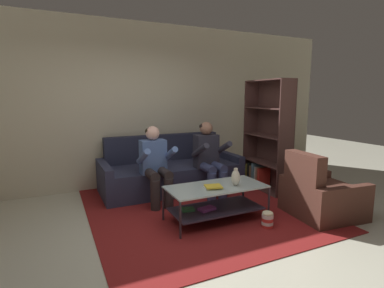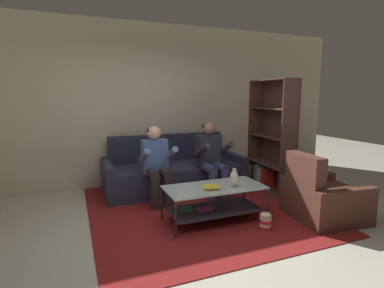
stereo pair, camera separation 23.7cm
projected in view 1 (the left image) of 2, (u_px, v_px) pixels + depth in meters
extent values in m
plane|color=beige|center=(191.00, 240.00, 3.40)|extent=(16.80, 16.80, 0.00)
cube|color=beige|center=(133.00, 105.00, 5.37)|extent=(8.40, 0.12, 2.90)
cube|color=#2D3049|center=(171.00, 177.00, 5.20)|extent=(2.12, 0.99, 0.45)
cube|color=#26293E|center=(163.00, 147.00, 5.49)|extent=(2.12, 0.18, 0.47)
cube|color=#2D3049|center=(105.00, 181.00, 4.72)|extent=(0.13, 0.99, 0.57)
cube|color=#2D3049|center=(227.00, 167.00, 5.66)|extent=(0.13, 0.99, 0.57)
cylinder|color=#2F2727|center=(155.00, 195.00, 4.25)|extent=(0.14, 0.14, 0.45)
cylinder|color=#2F2727|center=(169.00, 193.00, 4.33)|extent=(0.14, 0.14, 0.45)
cylinder|color=#2F2727|center=(151.00, 174.00, 4.36)|extent=(0.14, 0.42, 0.14)
cylinder|color=#2F2727|center=(164.00, 173.00, 4.45)|extent=(0.14, 0.42, 0.14)
cube|color=#526FAD|center=(153.00, 157.00, 4.56)|extent=(0.38, 0.22, 0.51)
cylinder|color=#526FAD|center=(143.00, 157.00, 4.30)|extent=(0.09, 0.49, 0.31)
cylinder|color=#526FAD|center=(170.00, 154.00, 4.47)|extent=(0.09, 0.49, 0.31)
sphere|color=beige|center=(153.00, 133.00, 4.50)|extent=(0.21, 0.21, 0.21)
ellipsoid|color=black|center=(152.00, 131.00, 4.51)|extent=(0.21, 0.21, 0.13)
cylinder|color=#39406A|center=(212.00, 187.00, 4.63)|extent=(0.14, 0.14, 0.45)
cylinder|color=#39406A|center=(223.00, 185.00, 4.71)|extent=(0.14, 0.14, 0.45)
cylinder|color=#39406A|center=(207.00, 168.00, 4.75)|extent=(0.14, 0.42, 0.14)
cylinder|color=#39406A|center=(217.00, 167.00, 4.83)|extent=(0.14, 0.42, 0.14)
cube|color=#2F2D3B|center=(206.00, 151.00, 4.94)|extent=(0.38, 0.22, 0.54)
cylinder|color=#2F2D3B|center=(200.00, 150.00, 4.68)|extent=(0.09, 0.49, 0.31)
cylinder|color=#2F2D3B|center=(222.00, 149.00, 4.85)|extent=(0.09, 0.49, 0.31)
sphere|color=#976752|center=(206.00, 128.00, 4.88)|extent=(0.21, 0.21, 0.21)
ellipsoid|color=black|center=(206.00, 127.00, 4.89)|extent=(0.21, 0.21, 0.13)
cube|color=#B0C2BF|center=(216.00, 187.00, 3.86)|extent=(1.28, 0.60, 0.02)
cube|color=#372F41|center=(216.00, 208.00, 3.91)|extent=(1.18, 0.55, 0.02)
cylinder|color=#33272E|center=(180.00, 220.00, 3.38)|extent=(0.03, 0.03, 0.47)
cylinder|color=#33272E|center=(269.00, 203.00, 3.90)|extent=(0.03, 0.03, 0.47)
cylinder|color=#33272E|center=(163.00, 203.00, 3.89)|extent=(0.03, 0.03, 0.47)
cylinder|color=#33272E|center=(243.00, 191.00, 4.42)|extent=(0.03, 0.03, 0.47)
cube|color=#368349|center=(188.00, 209.00, 3.81)|extent=(0.17, 0.13, 0.03)
cube|color=#913D95|center=(207.00, 209.00, 3.83)|extent=(0.23, 0.16, 0.03)
cube|color=maroon|center=(193.00, 204.00, 4.49)|extent=(3.00, 3.48, 0.01)
cube|color=#865359|center=(193.00, 204.00, 4.49)|extent=(1.65, 1.91, 0.00)
ellipsoid|color=beige|center=(236.00, 178.00, 3.86)|extent=(0.11, 0.11, 0.21)
cylinder|color=beige|center=(236.00, 170.00, 3.84)|extent=(0.05, 0.05, 0.05)
cube|color=silver|center=(213.00, 187.00, 3.78)|extent=(0.23, 0.15, 0.02)
cube|color=yellow|center=(213.00, 186.00, 3.76)|extent=(0.24, 0.22, 0.02)
cube|color=#4D2F2B|center=(251.00, 133.00, 5.56)|extent=(0.31, 0.03, 1.88)
cube|color=#4D2F2B|center=(286.00, 140.00, 4.66)|extent=(0.31, 0.03, 1.88)
cube|color=#4D2F2B|center=(274.00, 135.00, 5.16)|extent=(0.07, 1.00, 1.88)
cube|color=#4D2F2B|center=(265.00, 188.00, 5.26)|extent=(0.35, 0.98, 0.02)
cube|color=#4D2F2B|center=(266.00, 163.00, 5.18)|extent=(0.35, 0.98, 0.02)
cube|color=#4D2F2B|center=(267.00, 136.00, 5.11)|extent=(0.35, 0.98, 0.02)
cube|color=#4D2F2B|center=(268.00, 108.00, 5.03)|extent=(0.35, 0.98, 0.02)
cube|color=#4D2F2B|center=(269.00, 80.00, 4.96)|extent=(0.35, 0.98, 0.02)
cube|color=gold|center=(249.00, 173.00, 5.63)|extent=(0.21, 0.04, 0.32)
cube|color=gold|center=(251.00, 173.00, 5.59)|extent=(0.23, 0.05, 0.35)
cube|color=#252825|center=(253.00, 173.00, 5.54)|extent=(0.23, 0.06, 0.38)
cube|color=#9F7B51|center=(255.00, 174.00, 5.49)|extent=(0.25, 0.06, 0.34)
cube|color=#6A94AA|center=(257.00, 174.00, 5.43)|extent=(0.24, 0.05, 0.40)
cube|color=#6BA2A8|center=(258.00, 178.00, 5.39)|extent=(0.22, 0.04, 0.26)
cube|color=silver|center=(261.00, 176.00, 5.35)|extent=(0.27, 0.05, 0.36)
cube|color=#996D4C|center=(262.00, 177.00, 5.31)|extent=(0.27, 0.05, 0.35)
cube|color=red|center=(264.00, 178.00, 5.25)|extent=(0.24, 0.06, 0.35)
cube|color=#512D23|center=(323.00, 201.00, 4.07)|extent=(0.91, 0.70, 0.41)
cube|color=#512D23|center=(304.00, 171.00, 3.89)|extent=(0.22, 0.63, 0.48)
cube|color=#512D23|center=(345.00, 207.00, 3.73)|extent=(0.86, 0.19, 0.51)
cube|color=#512D23|center=(305.00, 189.00, 4.41)|extent=(0.86, 0.19, 0.51)
cylinder|color=red|center=(267.00, 226.00, 3.72)|extent=(0.14, 0.14, 0.04)
cylinder|color=white|center=(267.00, 223.00, 3.71)|extent=(0.14, 0.14, 0.04)
cylinder|color=red|center=(267.00, 219.00, 3.70)|extent=(0.14, 0.14, 0.04)
cylinder|color=white|center=(268.00, 216.00, 3.70)|extent=(0.14, 0.14, 0.04)
ellipsoid|color=beige|center=(268.00, 213.00, 3.69)|extent=(0.14, 0.14, 0.05)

